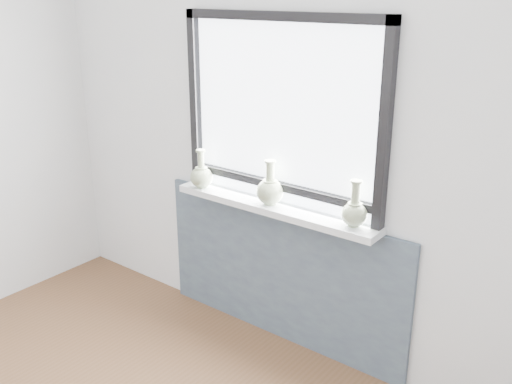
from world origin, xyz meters
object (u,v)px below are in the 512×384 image
Objects in this scene: windowsill at (273,208)px; vase_b at (270,190)px; vase_a at (201,176)px; vase_c at (355,212)px.

windowsill is 0.11m from vase_b.
vase_b is (0.50, 0.03, 0.01)m from vase_a.
vase_a is 0.97× the size of vase_c.
windowsill is 5.30× the size of vase_c.
vase_b is 0.54m from vase_c.
vase_c is (0.54, 0.01, -0.01)m from vase_b.
vase_b reaches higher than vase_a.
vase_b is at bearing -171.39° from windowsill.
windowsill is at bearing 3.16° from vase_a.
vase_c reaches higher than vase_a.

